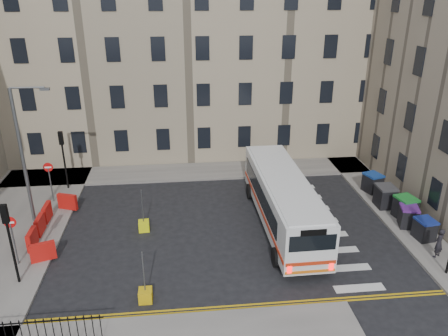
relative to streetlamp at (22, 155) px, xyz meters
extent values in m
plane|color=black|center=(13.00, -2.00, -4.34)|extent=(120.00, 120.00, 0.00)
cube|color=slate|center=(7.00, 6.60, -4.26)|extent=(36.00, 3.20, 0.15)
cube|color=slate|center=(22.00, 2.00, -4.26)|extent=(2.40, 26.00, 0.15)
cube|color=slate|center=(-1.00, -1.00, -4.26)|extent=(6.00, 22.00, 0.15)
cube|color=tan|center=(6.00, 13.50, 3.66)|extent=(38.00, 10.50, 16.00)
cylinder|color=black|center=(1.00, 4.50, -2.59)|extent=(0.12, 0.12, 3.20)
cube|color=black|center=(1.00, 4.50, -0.54)|extent=(0.28, 0.22, 0.90)
cylinder|color=black|center=(1.00, -6.00, -2.59)|extent=(0.12, 0.12, 3.20)
cube|color=black|center=(1.00, -6.00, -0.54)|extent=(0.28, 0.22, 0.90)
cylinder|color=#595B5E|center=(0.00, 0.00, -0.19)|extent=(0.20, 0.20, 8.00)
cube|color=#595B5E|center=(0.00, 0.00, 3.88)|extent=(0.50, 0.22, 0.14)
cylinder|color=#595B5E|center=(0.50, 2.50, -2.99)|extent=(0.08, 0.08, 2.40)
cube|color=red|center=(0.50, 2.50, -1.49)|extent=(0.60, 0.04, 0.60)
cylinder|color=#595B5E|center=(0.50, -4.50, -2.99)|extent=(0.08, 0.08, 2.40)
cube|color=red|center=(0.50, -4.50, -1.49)|extent=(0.60, 0.04, 0.60)
cube|color=red|center=(0.80, -3.00, -3.69)|extent=(0.25, 1.25, 1.00)
cube|color=red|center=(0.80, -1.50, -3.69)|extent=(0.25, 1.25, 1.00)
cube|color=red|center=(0.80, 0.00, -3.69)|extent=(0.25, 1.25, 1.00)
cube|color=red|center=(1.70, 1.30, -3.69)|extent=(1.26, 0.66, 1.00)
cube|color=red|center=(1.70, -4.30, -3.69)|extent=(1.26, 0.66, 1.00)
cube|color=silver|center=(14.66, -1.87, -2.57)|extent=(2.67, 11.15, 2.53)
cube|color=black|center=(13.38, -1.38, -2.36)|extent=(0.17, 8.90, 1.01)
cube|color=black|center=(15.93, -1.35, -2.36)|extent=(0.17, 8.90, 1.01)
cube|color=black|center=(14.59, 3.70, -2.31)|extent=(2.23, 0.09, 1.11)
cube|color=black|center=(14.73, -7.44, -2.06)|extent=(2.23, 0.09, 0.81)
cube|color=#B7290F|center=(13.38, -1.89, -3.17)|extent=(0.18, 10.92, 0.18)
cube|color=#B7290F|center=(15.94, -1.86, -3.17)|extent=(0.18, 10.92, 0.18)
cube|color=#FF0C0C|center=(13.72, -7.47, -3.43)|extent=(0.22, 0.05, 0.40)
cube|color=#FF0C0C|center=(15.74, -7.44, -3.43)|extent=(0.22, 0.05, 0.40)
cylinder|color=black|center=(13.35, 1.85, -3.83)|extent=(0.30, 1.01, 1.01)
cylinder|color=black|center=(15.88, 1.88, -3.83)|extent=(0.30, 1.01, 1.01)
cylinder|color=black|center=(13.45, -5.83, -3.83)|extent=(0.30, 1.01, 1.01)
cylinder|color=black|center=(15.97, -5.80, -3.83)|extent=(0.30, 1.01, 1.01)
cube|color=black|center=(22.11, -4.39, -3.65)|extent=(1.02, 1.14, 1.08)
cube|color=navy|center=(22.11, -4.39, -3.05)|extent=(1.07, 1.19, 0.11)
cube|color=black|center=(21.89, -2.97, -3.62)|extent=(1.19, 1.29, 1.12)
cube|color=#531F76|center=(21.89, -2.97, -3.00)|extent=(1.25, 1.35, 0.12)
cube|color=black|center=(22.19, -1.99, -3.58)|extent=(1.22, 1.34, 1.22)
cube|color=#1B792B|center=(22.19, -1.99, -2.90)|extent=(1.28, 1.40, 0.13)
cube|color=black|center=(21.65, -0.44, -3.55)|extent=(1.05, 1.21, 1.26)
cube|color=#373739|center=(21.65, -0.44, -2.86)|extent=(1.10, 1.27, 0.13)
cube|color=black|center=(21.77, 1.74, -3.61)|extent=(1.24, 1.34, 1.16)
cube|color=navy|center=(21.77, 1.74, -2.97)|extent=(1.31, 1.41, 0.12)
imported|color=black|center=(21.88, -6.11, -3.38)|extent=(0.70, 0.62, 1.62)
cube|color=#E3EA0D|center=(6.59, -1.61, -4.04)|extent=(0.64, 0.64, 0.60)
cube|color=gold|center=(7.06, -7.85, -4.04)|extent=(0.60, 0.60, 0.60)
camera|label=1|loc=(8.89, -23.99, 8.80)|focal=35.00mm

